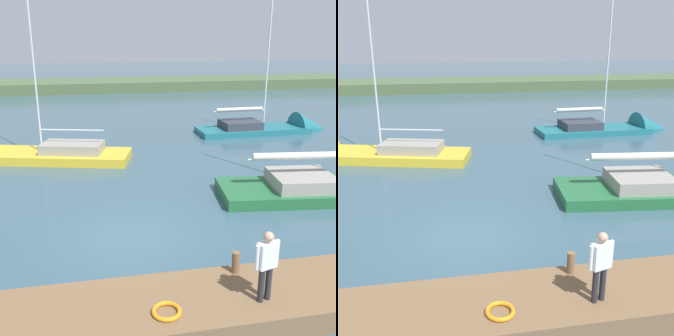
% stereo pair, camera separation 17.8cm
% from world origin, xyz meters
% --- Properties ---
extents(ground_plane, '(200.00, 200.00, 0.00)m').
position_xyz_m(ground_plane, '(0.00, 0.00, 0.00)').
color(ground_plane, '#385666').
extents(far_shoreline, '(180.00, 8.00, 2.40)m').
position_xyz_m(far_shoreline, '(0.00, -40.07, 0.00)').
color(far_shoreline, '#4C603D').
rests_on(far_shoreline, ground_plane).
extents(dock_pier, '(23.03, 2.25, 0.59)m').
position_xyz_m(dock_pier, '(0.00, 4.42, 0.30)').
color(dock_pier, brown).
rests_on(dock_pier, ground_plane).
extents(mooring_post_far, '(0.20, 0.20, 0.56)m').
position_xyz_m(mooring_post_far, '(-2.30, 3.64, 0.87)').
color(mooring_post_far, brown).
rests_on(mooring_post_far, dock_pier).
extents(life_ring_buoy, '(0.66, 0.66, 0.10)m').
position_xyz_m(life_ring_buoy, '(-0.30, 4.87, 0.64)').
color(life_ring_buoy, orange).
rests_on(life_ring_buoy, dock_pier).
extents(sailboat_near_dock, '(10.10, 4.96, 10.73)m').
position_xyz_m(sailboat_near_dock, '(4.91, -9.95, 0.13)').
color(sailboat_near_dock, gold).
rests_on(sailboat_near_dock, ground_plane).
extents(sailboat_outer_mooring, '(9.48, 2.84, 10.14)m').
position_xyz_m(sailboat_outer_mooring, '(-11.88, -13.62, 0.10)').
color(sailboat_outer_mooring, '#1E6B75').
rests_on(sailboat_outer_mooring, ground_plane).
extents(person_on_dock, '(0.63, 0.34, 1.70)m').
position_xyz_m(person_on_dock, '(-2.53, 4.84, 1.57)').
color(person_on_dock, '#28282D').
rests_on(person_on_dock, dock_pier).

